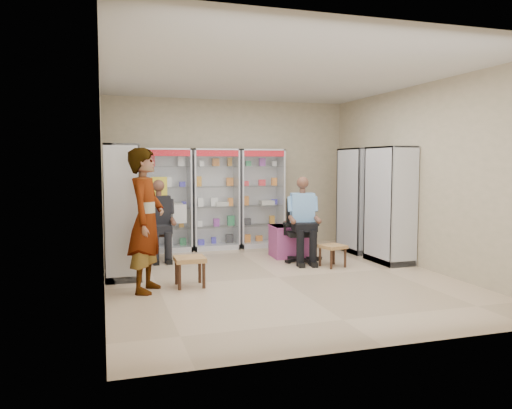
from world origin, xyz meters
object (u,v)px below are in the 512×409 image
object	(u,v)px
office_chair	(301,230)
cabinet_back_left	(167,200)
wooden_chair	(159,233)
pink_trunk	(288,241)
woven_stool_b	(190,272)
woven_stool_a	(333,256)
standing_man	(146,220)
cabinet_right_far	(359,200)
cabinet_left_far	(119,205)
cabinet_right_near	(390,205)
cabinet_left_near	(122,211)
seated_shopkeeper	(302,222)
cabinet_back_mid	(215,199)
cabinet_back_right	(261,198)

from	to	relation	value
office_chair	cabinet_back_left	bearing A→B (deg)	151.72
wooden_chair	pink_trunk	size ratio (longest dim) A/B	1.56
woven_stool_b	woven_stool_a	bearing A→B (deg)	13.82
woven_stool_a	standing_man	size ratio (longest dim) A/B	0.19
cabinet_right_far	cabinet_left_far	world-z (taller)	same
woven_stool_a	cabinet_left_far	bearing A→B (deg)	158.10
cabinet_right_near	woven_stool_b	xyz separation A→B (m)	(-3.59, -0.66, -0.79)
office_chair	pink_trunk	bearing A→B (deg)	108.90
cabinet_left_near	seated_shopkeeper	bearing A→B (deg)	95.63
cabinet_left_far	cabinet_back_mid	bearing A→B (deg)	116.32
pink_trunk	woven_stool_b	world-z (taller)	pink_trunk
seated_shopkeeper	cabinet_right_near	bearing A→B (deg)	-9.06
wooden_chair	office_chair	size ratio (longest dim) A/B	0.86
wooden_chair	woven_stool_b	bearing A→B (deg)	-84.91
woven_stool_a	cabinet_right_near	bearing A→B (deg)	2.65
cabinet_back_right	woven_stool_a	size ratio (longest dim) A/B	5.45
cabinet_right_far	office_chair	xyz separation A→B (m)	(-1.42, -0.55, -0.45)
cabinet_right_near	cabinet_left_near	distance (m)	4.46
office_chair	woven_stool_b	bearing A→B (deg)	-140.47
cabinet_back_left	cabinet_right_near	world-z (taller)	same
cabinet_back_left	seated_shopkeeper	size ratio (longest dim) A/B	1.44
cabinet_back_left	cabinet_left_far	bearing A→B (deg)	-135.00
cabinet_left_far	woven_stool_a	size ratio (longest dim) A/B	5.45
cabinet_left_near	wooden_chair	xyz separation A→B (m)	(0.68, 1.30, -0.53)
seated_shopkeeper	woven_stool_b	size ratio (longest dim) A/B	3.34
pink_trunk	woven_stool_a	world-z (taller)	pink_trunk
cabinet_right_far	standing_man	bearing A→B (deg)	113.99
seated_shopkeeper	standing_man	world-z (taller)	standing_man
cabinet_left_near	office_chair	world-z (taller)	cabinet_left_near
woven_stool_a	seated_shopkeeper	bearing A→B (deg)	120.43
cabinet_back_mid	wooden_chair	xyz separation A→B (m)	(-1.20, -0.73, -0.53)
cabinet_back_right	woven_stool_b	world-z (taller)	cabinet_back_right
wooden_chair	woven_stool_b	world-z (taller)	wooden_chair
woven_stool_b	pink_trunk	bearing A→B (deg)	38.24
cabinet_back_mid	cabinet_left_far	world-z (taller)	same
cabinet_right_far	cabinet_left_far	size ratio (longest dim) A/B	1.00
cabinet_right_far	woven_stool_b	bearing A→B (deg)	116.17
wooden_chair	cabinet_right_near	bearing A→B (deg)	-21.64
cabinet_back_left	cabinet_back_mid	xyz separation A→B (m)	(0.95, 0.00, 0.00)
cabinet_back_right	cabinet_left_far	bearing A→B (deg)	-161.81
cabinet_left_far	woven_stool_b	distance (m)	2.29
seated_shopkeeper	cabinet_back_right	bearing A→B (deg)	107.13
cabinet_right_near	woven_stool_a	size ratio (longest dim) A/B	5.45
cabinet_back_right	woven_stool_b	xyz separation A→B (m)	(-1.96, -2.89, -0.79)
cabinet_back_left	cabinet_back_mid	size ratio (longest dim) A/B	1.00
cabinet_back_left	seated_shopkeeper	world-z (taller)	cabinet_back_left
cabinet_back_right	pink_trunk	size ratio (longest dim) A/B	3.33
cabinet_right_near	woven_stool_a	world-z (taller)	cabinet_right_near
woven_stool_a	wooden_chair	bearing A→B (deg)	149.95
cabinet_left_near	woven_stool_b	world-z (taller)	cabinet_left_near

